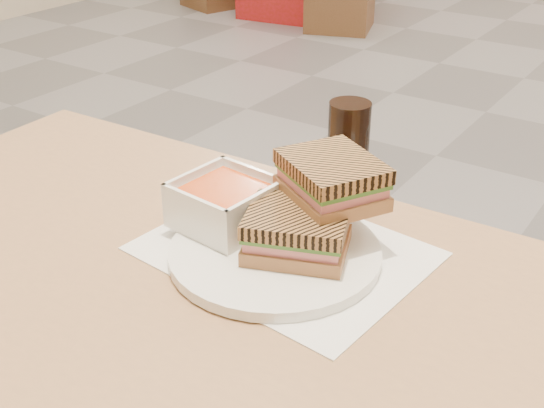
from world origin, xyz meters
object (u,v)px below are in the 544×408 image
Objects in this scene: main_table at (198,363)px; plate at (275,253)px; panini_lower at (297,232)px; cola_glass at (348,145)px; soup_bowl at (225,205)px.

plate reaches higher than main_table.
cola_glass is (-0.05, 0.23, 0.02)m from panini_lower.
cola_glass is (0.02, 0.36, 0.18)m from main_table.
plate is 1.77× the size of panini_lower.
panini_lower is (0.03, 0.01, 0.04)m from plate.
soup_bowl is 0.24m from cola_glass.
main_table is 8.92× the size of cola_glass.
main_table is 9.30× the size of soup_bowl.
soup_bowl is (-0.09, 0.02, 0.04)m from plate.
soup_bowl is at bearing 110.64° from main_table.
panini_lower reaches higher than main_table.
main_table is 0.21m from soup_bowl.
plate is at bearing 70.02° from main_table.
panini_lower is at bearing 60.90° from main_table.
plate is 0.25m from cola_glass.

